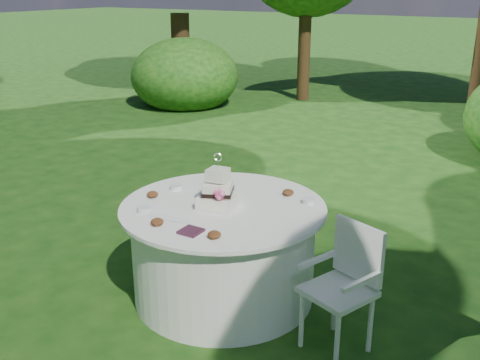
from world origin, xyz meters
name	(u,v)px	position (x,y,z in m)	size (l,w,h in m)	color
ground	(224,295)	(0.00, 0.00, 0.00)	(80.00, 80.00, 0.00)	#13380F
napkins	(191,231)	(0.08, -0.52, 0.78)	(0.14, 0.14, 0.02)	#411C2F
feather_plume	(167,218)	(-0.20, -0.41, 0.78)	(0.48, 0.07, 0.01)	white
table	(224,251)	(0.00, 0.00, 0.39)	(1.56, 1.56, 0.77)	white
cake	(218,192)	(-0.02, -0.03, 0.88)	(0.32, 0.32, 0.41)	white
chair	(346,278)	(1.05, -0.13, 0.52)	(0.51, 0.51, 0.88)	silver
votives	(212,193)	(-0.18, 0.12, 0.79)	(1.15, 0.95, 0.04)	silver
petal_cups	(204,209)	(-0.04, -0.19, 0.79)	(0.98, 1.08, 0.05)	#562D16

